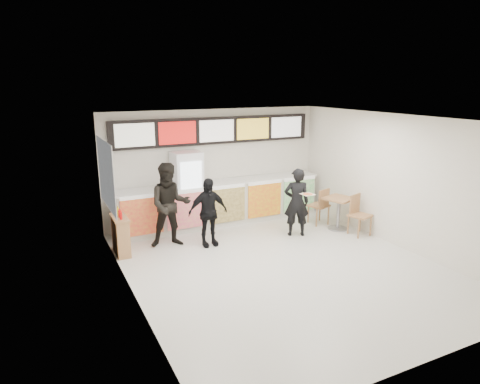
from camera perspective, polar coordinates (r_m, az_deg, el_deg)
floor at (r=8.95m, az=5.67°, el=-9.88°), size 7.00×7.00×0.00m
ceiling at (r=8.18m, az=6.20°, el=9.63°), size 7.00×7.00×0.00m
wall_back at (r=11.48m, az=-3.34°, el=3.51°), size 6.00×0.00×6.00m
wall_left at (r=7.36m, az=-14.37°, el=-3.22°), size 0.00×7.00×7.00m
wall_right at (r=10.31m, az=20.24°, el=1.37°), size 0.00×7.00×7.00m
service_counter at (r=11.33m, az=-2.47°, el=-1.45°), size 5.56×0.77×1.14m
menu_board at (r=11.26m, az=-3.23°, el=8.19°), size 5.50×0.14×0.70m
drinks_fridge at (r=10.91m, az=-7.03°, el=0.15°), size 0.70×0.67×2.00m
mirror_panel at (r=9.64m, az=-17.45°, el=2.26°), size 0.01×2.00×1.50m
customer_main at (r=10.48m, az=7.55°, el=-1.36°), size 0.72×0.62×1.68m
customer_left at (r=9.82m, az=-9.31°, el=-1.73°), size 1.07×0.91×1.94m
customer_mid at (r=9.78m, az=-4.30°, el=-2.71°), size 0.94×0.39×1.59m
pizza_slice at (r=10.04m, az=9.02°, el=-0.26°), size 0.36×0.36×0.02m
cafe_table at (r=11.17m, az=13.03°, el=-2.02°), size 0.98×1.75×0.99m
condiment_ledge at (r=9.74m, az=-15.61°, el=-5.55°), size 0.31×0.76×1.01m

